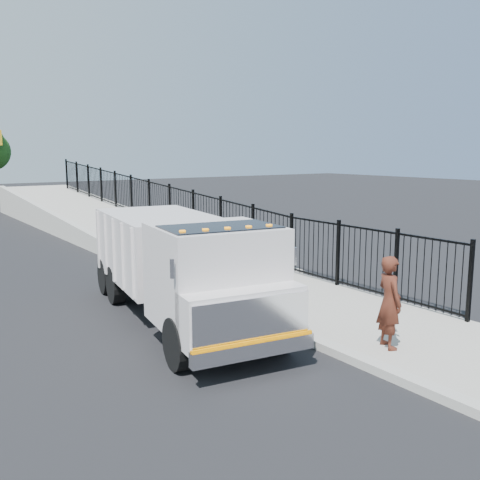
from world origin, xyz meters
TOP-DOWN VIEW (x-y plane):
  - ground at (0.00, 0.00)m, footprint 120.00×120.00m
  - sidewalk at (1.93, -2.00)m, footprint 3.55×12.00m
  - curb at (0.00, -2.00)m, footprint 0.30×12.00m
  - ramp at (2.12, 16.00)m, footprint 3.95×24.06m
  - iron_fence at (3.55, 12.00)m, footprint 0.10×28.00m
  - truck at (-1.43, 1.93)m, footprint 3.40×7.54m
  - worker at (0.86, -2.01)m, footprint 0.62×0.76m
  - debris at (0.93, 1.17)m, footprint 0.39×0.39m

SIDE VIEW (x-z plane):
  - ground at x=0.00m, z-range 0.00..0.00m
  - ramp at x=2.12m, z-range -1.60..1.60m
  - sidewalk at x=1.93m, z-range 0.00..0.12m
  - curb at x=0.00m, z-range 0.00..0.16m
  - debris at x=0.93m, z-range 0.12..0.22m
  - iron_fence at x=3.55m, z-range 0.00..1.80m
  - worker at x=0.86m, z-range 0.12..1.91m
  - truck at x=-1.43m, z-range 0.16..2.65m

